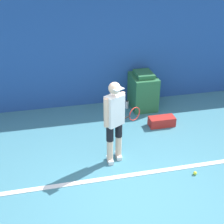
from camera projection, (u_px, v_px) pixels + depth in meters
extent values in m
plane|color=teal|center=(130.00, 195.00, 5.27)|extent=(24.00, 24.00, 0.00)
cube|color=#234C99|center=(92.00, 53.00, 7.72)|extent=(24.00, 0.10, 2.73)
cube|color=white|center=(122.00, 176.00, 5.69)|extent=(21.60, 0.10, 0.01)
cylinder|color=beige|center=(110.00, 151.00, 5.97)|extent=(0.12, 0.12, 0.50)
cylinder|color=black|center=(110.00, 133.00, 5.78)|extent=(0.14, 0.14, 0.30)
cube|color=white|center=(110.00, 160.00, 6.07)|extent=(0.10, 0.24, 0.08)
cylinder|color=beige|center=(118.00, 147.00, 6.10)|extent=(0.12, 0.12, 0.50)
cylinder|color=black|center=(119.00, 129.00, 5.91)|extent=(0.14, 0.14, 0.30)
cube|color=white|center=(118.00, 156.00, 6.20)|extent=(0.10, 0.24, 0.08)
cube|color=white|center=(114.00, 110.00, 5.64)|extent=(0.39, 0.34, 0.59)
sphere|color=beige|center=(115.00, 88.00, 5.43)|extent=(0.22, 0.22, 0.22)
cube|color=white|center=(118.00, 89.00, 5.35)|extent=(0.22, 0.19, 0.02)
cylinder|color=beige|center=(106.00, 113.00, 5.51)|extent=(0.09, 0.09, 0.56)
cylinder|color=beige|center=(122.00, 106.00, 5.74)|extent=(0.09, 0.09, 0.56)
cylinder|color=black|center=(126.00, 118.00, 5.93)|extent=(0.19, 0.12, 0.03)
torus|color=red|center=(135.00, 114.00, 6.06)|extent=(0.26, 0.15, 0.29)
sphere|color=#D1E533|center=(195.00, 173.00, 5.73)|extent=(0.07, 0.07, 0.07)
cube|color=#28663D|center=(143.00, 92.00, 7.97)|extent=(0.61, 0.80, 0.86)
cube|color=#28663D|center=(144.00, 74.00, 7.74)|extent=(0.43, 0.56, 0.10)
cube|color=#B2231E|center=(162.00, 121.00, 7.27)|extent=(0.60, 0.28, 0.22)
cylinder|color=white|center=(127.00, 105.00, 8.05)|extent=(0.08, 0.08, 0.19)
cylinder|color=black|center=(127.00, 101.00, 8.00)|extent=(0.04, 0.04, 0.02)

